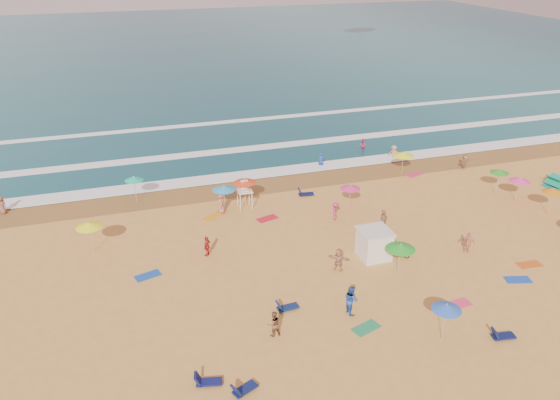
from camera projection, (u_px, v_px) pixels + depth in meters
name	position (u px, v px, depth m)	size (l,w,h in m)	color
ground	(313.00, 252.00, 39.44)	(220.00, 220.00, 0.00)	gold
ocean	(170.00, 49.00, 111.75)	(220.00, 140.00, 0.18)	#0C4756
wet_sand	(266.00, 185.00, 50.20)	(220.00, 220.00, 0.00)	olive
surf_foam	(243.00, 152.00, 57.75)	(200.00, 18.70, 0.05)	white
cabana	(374.00, 244.00, 38.40)	(2.00, 2.00, 2.00)	silver
cabana_roof	(375.00, 231.00, 37.94)	(2.20, 2.20, 0.12)	silver
bicycle	(400.00, 249.00, 38.88)	(0.64, 1.84, 0.97)	black
lifeguard_stand	(245.00, 196.00, 45.49)	(1.20, 1.20, 2.10)	white
beach_umbrellas	(306.00, 213.00, 40.20)	(48.64, 29.18, 0.82)	green
loungers	(453.00, 264.00, 37.62)	(47.94, 22.01, 0.34)	#101450
towels	(349.00, 262.00, 38.20)	(28.89, 24.92, 0.03)	red
beachgoers	(316.00, 216.00, 42.82)	(48.97, 26.79, 2.13)	#B86E55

